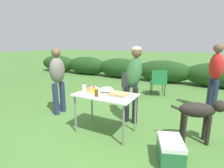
% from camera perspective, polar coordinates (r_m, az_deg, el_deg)
% --- Properties ---
extents(ground_plane, '(60.00, 60.00, 0.00)m').
position_cam_1_polar(ground_plane, '(3.46, -2.10, -15.19)').
color(ground_plane, '#477533').
extents(shrub_hedge, '(14.40, 0.90, 0.92)m').
position_cam_1_polar(shrub_hedge, '(7.76, 16.38, 4.01)').
color(shrub_hedge, '#1E4219').
rests_on(shrub_hedge, ground).
extents(folding_table, '(1.10, 0.64, 0.74)m').
position_cam_1_polar(folding_table, '(3.20, -2.21, -4.70)').
color(folding_table, white).
rests_on(folding_table, ground).
extents(food_tray, '(0.35, 0.24, 0.06)m').
position_cam_1_polar(food_tray, '(3.07, 1.97, -3.43)').
color(food_tray, '#9E9EA3').
rests_on(food_tray, folding_table).
extents(plate_stack, '(0.22, 0.22, 0.05)m').
position_cam_1_polar(plate_stack, '(3.44, -6.20, -1.68)').
color(plate_stack, white).
rests_on(plate_stack, folding_table).
extents(mixing_bowl, '(0.26, 0.26, 0.10)m').
position_cam_1_polar(mixing_bowl, '(3.31, -1.75, -1.78)').
color(mixing_bowl, silver).
rests_on(mixing_bowl, folding_table).
extents(paper_cup_stack, '(0.08, 0.08, 0.13)m').
position_cam_1_polar(paper_cup_stack, '(3.35, -9.03, -1.45)').
color(paper_cup_stack, white).
rests_on(paper_cup_stack, folding_table).
extents(mustard_bottle, '(0.07, 0.07, 0.15)m').
position_cam_1_polar(mustard_bottle, '(3.20, -6.02, -1.99)').
color(mustard_bottle, yellow).
rests_on(mustard_bottle, folding_table).
extents(beer_bottle, '(0.07, 0.07, 0.17)m').
position_cam_1_polar(beer_bottle, '(3.03, -5.07, -2.61)').
color(beer_bottle, brown).
rests_on(beer_bottle, folding_table).
extents(spice_jar, '(0.07, 0.07, 0.14)m').
position_cam_1_polar(spice_jar, '(3.31, -7.54, -1.56)').
color(spice_jar, '#B2893D').
rests_on(spice_jar, folding_table).
extents(hot_sauce_bottle, '(0.07, 0.07, 0.15)m').
position_cam_1_polar(hot_sauce_bottle, '(3.42, -8.98, -1.05)').
color(hot_sauce_bottle, '#CC4214').
rests_on(hot_sauce_bottle, folding_table).
extents(standing_person_with_beanie, '(0.35, 0.47, 1.58)m').
position_cam_1_polar(standing_person_with_beanie, '(3.63, 7.11, 2.87)').
color(standing_person_with_beanie, black).
rests_on(standing_person_with_beanie, ground).
extents(standing_person_in_dark_puffer, '(0.43, 0.47, 1.63)m').
position_cam_1_polar(standing_person_in_dark_puffer, '(4.86, 30.67, 3.49)').
color(standing_person_in_dark_puffer, '#232D4C').
rests_on(standing_person_in_dark_puffer, ground).
extents(standing_person_in_olive_jacket, '(0.29, 0.40, 1.54)m').
position_cam_1_polar(standing_person_in_olive_jacket, '(4.21, -17.35, 2.63)').
color(standing_person_in_olive_jacket, '#232D4C').
rests_on(standing_person_in_olive_jacket, ground).
extents(dog, '(0.88, 0.41, 0.76)m').
position_cam_1_polar(dog, '(3.26, 26.75, -8.33)').
color(dog, '#28231E').
rests_on(dog, ground).
extents(camp_chair_green_behind_table, '(0.63, 0.70, 0.83)m').
position_cam_1_polar(camp_chair_green_behind_table, '(5.24, 5.85, 0.24)').
color(camp_chair_green_behind_table, '#232328').
rests_on(camp_chair_green_behind_table, ground).
extents(camp_chair_near_hedge, '(0.64, 0.72, 0.83)m').
position_cam_1_polar(camp_chair_near_hedge, '(5.73, 14.92, 1.00)').
color(camp_chair_near_hedge, '#19602D').
rests_on(camp_chair_near_hedge, ground).
extents(cooler_box, '(0.47, 0.56, 0.34)m').
position_cam_1_polar(cooler_box, '(2.76, 18.49, -19.97)').
color(cooler_box, '#286B3D').
rests_on(cooler_box, ground).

